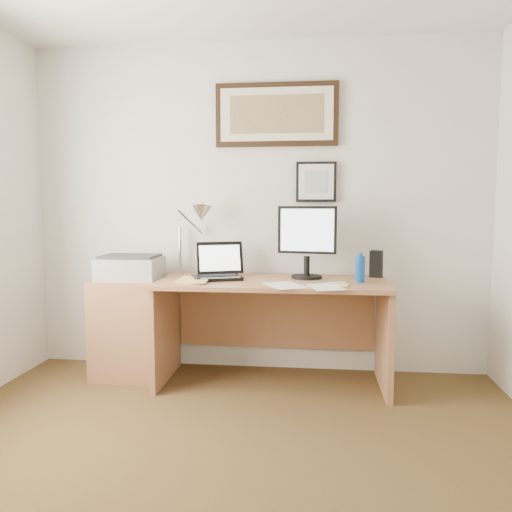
# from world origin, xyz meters

# --- Properties ---
(wall_back) EXTENTS (3.50, 0.02, 2.50)m
(wall_back) POSITION_xyz_m (0.00, 2.00, 1.25)
(wall_back) COLOR silver
(wall_back) RESTS_ON ground
(side_cabinet) EXTENTS (0.50, 0.40, 0.73)m
(side_cabinet) POSITION_xyz_m (-0.92, 1.68, 0.36)
(side_cabinet) COLOR #95603E
(side_cabinet) RESTS_ON floor
(water_bottle) EXTENTS (0.06, 0.06, 0.18)m
(water_bottle) POSITION_xyz_m (0.75, 1.60, 0.84)
(water_bottle) COLOR #0B469B
(water_bottle) RESTS_ON desk
(bottle_cap) EXTENTS (0.03, 0.03, 0.02)m
(bottle_cap) POSITION_xyz_m (0.75, 1.60, 0.94)
(bottle_cap) COLOR #0B469B
(bottle_cap) RESTS_ON water_bottle
(speaker) EXTENTS (0.11, 0.10, 0.20)m
(speaker) POSITION_xyz_m (0.89, 1.87, 0.85)
(speaker) COLOR black
(speaker) RESTS_ON desk
(paper_sheet_a) EXTENTS (0.32, 0.36, 0.00)m
(paper_sheet_a) POSITION_xyz_m (0.25, 1.41, 0.75)
(paper_sheet_a) COLOR white
(paper_sheet_a) RESTS_ON desk
(paper_sheet_b) EXTENTS (0.26, 0.31, 0.00)m
(paper_sheet_b) POSITION_xyz_m (0.51, 1.36, 0.75)
(paper_sheet_b) COLOR white
(paper_sheet_b) RESTS_ON desk
(sticky_pad) EXTENTS (0.11, 0.11, 0.01)m
(sticky_pad) POSITION_xyz_m (0.62, 1.43, 0.76)
(sticky_pad) COLOR #F7E275
(sticky_pad) RESTS_ON desk
(marker_pen) EXTENTS (0.14, 0.06, 0.02)m
(marker_pen) POSITION_xyz_m (0.59, 1.51, 0.76)
(marker_pen) COLOR white
(marker_pen) RESTS_ON desk
(book) EXTENTS (0.22, 0.29, 0.02)m
(book) POSITION_xyz_m (-0.48, 1.50, 0.76)
(book) COLOR #E8C86D
(book) RESTS_ON desk
(desk) EXTENTS (1.60, 0.70, 0.75)m
(desk) POSITION_xyz_m (0.15, 1.72, 0.51)
(desk) COLOR #95603E
(desk) RESTS_ON floor
(laptop) EXTENTS (0.40, 0.40, 0.26)m
(laptop) POSITION_xyz_m (-0.25, 1.68, 0.81)
(laptop) COLOR black
(laptop) RESTS_ON desk
(lcd_monitor) EXTENTS (0.42, 0.22, 0.52)m
(lcd_monitor) POSITION_xyz_m (0.39, 1.75, 1.04)
(lcd_monitor) COLOR black
(lcd_monitor) RESTS_ON desk
(printer) EXTENTS (0.44, 0.34, 0.18)m
(printer) POSITION_xyz_m (-0.91, 1.70, 0.82)
(printer) COLOR #A2A2A5
(printer) RESTS_ON side_cabinet
(desk_lamp) EXTENTS (0.29, 0.27, 0.53)m
(desk_lamp) POSITION_xyz_m (-0.41, 1.81, 1.19)
(desk_lamp) COLOR silver
(desk_lamp) RESTS_ON desk
(picture_large) EXTENTS (0.92, 0.04, 0.47)m
(picture_large) POSITION_xyz_m (0.15, 1.97, 1.95)
(picture_large) COLOR black
(picture_large) RESTS_ON wall_back
(picture_small) EXTENTS (0.30, 0.03, 0.30)m
(picture_small) POSITION_xyz_m (0.45, 1.97, 1.45)
(picture_small) COLOR black
(picture_small) RESTS_ON wall_back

